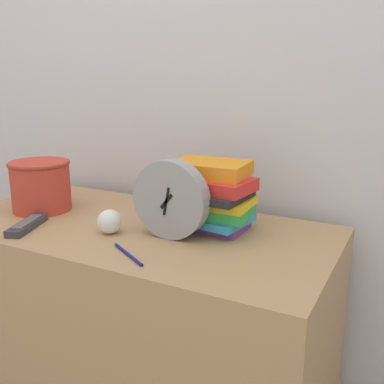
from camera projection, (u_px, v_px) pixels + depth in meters
wall_back at (190, 62)px, 1.51m from camera, size 6.00×0.04×2.40m
desk at (138, 334)px, 1.42m from camera, size 1.16×0.57×0.73m
desk_clock at (170, 200)px, 1.21m from camera, size 0.22×0.05×0.22m
book_stack at (213, 196)px, 1.28m from camera, size 0.25×0.20×0.19m
basket at (41, 184)px, 1.46m from camera, size 0.20×0.20×0.16m
tv_remote at (27, 225)px, 1.30m from camera, size 0.10×0.18×0.02m
crumpled_paper_ball at (110, 222)px, 1.26m from camera, size 0.07×0.07×0.07m
pen at (128, 254)px, 1.11m from camera, size 0.14×0.08×0.01m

